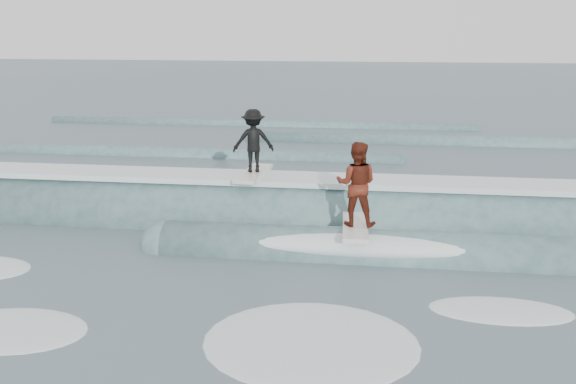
# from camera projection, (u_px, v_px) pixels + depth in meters

# --- Properties ---
(ground) EXTENTS (160.00, 160.00, 0.00)m
(ground) POSITION_uv_depth(u_px,v_px,m) (249.00, 326.00, 11.05)
(ground) COLOR #384852
(ground) RESTS_ON ground
(breaking_wave) EXTENTS (21.62, 3.96, 2.36)m
(breaking_wave) POSITION_uv_depth(u_px,v_px,m) (303.00, 226.00, 16.34)
(breaking_wave) COLOR #385C5F
(breaking_wave) RESTS_ON ground
(surfer_black) EXTENTS (1.16, 2.04, 1.71)m
(surfer_black) POSITION_uv_depth(u_px,v_px,m) (253.00, 144.00, 16.34)
(surfer_black) COLOR silver
(surfer_black) RESTS_ON ground
(surfer_red) EXTENTS (0.96, 2.02, 1.97)m
(surfer_red) POSITION_uv_depth(u_px,v_px,m) (356.00, 188.00, 14.01)
(surfer_red) COLOR silver
(surfer_red) RESTS_ON ground
(whitewater) EXTENTS (15.22, 8.34, 0.10)m
(whitewater) POSITION_uv_depth(u_px,v_px,m) (271.00, 354.00, 10.10)
(whitewater) COLOR white
(whitewater) RESTS_ON ground
(far_swells) EXTENTS (37.15, 8.65, 0.80)m
(far_swells) POSITION_uv_depth(u_px,v_px,m) (319.00, 143.00, 28.01)
(far_swells) COLOR #385C5F
(far_swells) RESTS_ON ground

